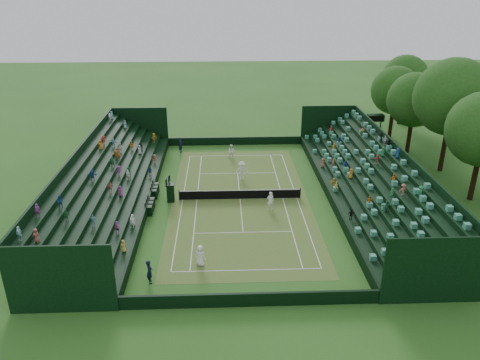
# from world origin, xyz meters

# --- Properties ---
(ground) EXTENTS (160.00, 160.00, 0.00)m
(ground) POSITION_xyz_m (0.00, 0.00, 0.00)
(ground) COLOR #2A5B1D
(ground) RESTS_ON ground
(court_surface) EXTENTS (12.97, 26.77, 0.01)m
(court_surface) POSITION_xyz_m (0.00, 0.00, 0.01)
(court_surface) COLOR #3A7828
(court_surface) RESTS_ON ground
(perimeter_wall_north) EXTENTS (17.17, 0.20, 1.00)m
(perimeter_wall_north) POSITION_xyz_m (0.00, 15.88, 0.50)
(perimeter_wall_north) COLOR black
(perimeter_wall_north) RESTS_ON ground
(perimeter_wall_south) EXTENTS (17.17, 0.20, 1.00)m
(perimeter_wall_south) POSITION_xyz_m (0.00, -15.88, 0.50)
(perimeter_wall_south) COLOR black
(perimeter_wall_south) RESTS_ON ground
(perimeter_wall_east) EXTENTS (0.20, 31.77, 1.00)m
(perimeter_wall_east) POSITION_xyz_m (8.48, 0.00, 0.50)
(perimeter_wall_east) COLOR black
(perimeter_wall_east) RESTS_ON ground
(perimeter_wall_west) EXTENTS (0.20, 31.77, 1.00)m
(perimeter_wall_west) POSITION_xyz_m (-8.48, 0.00, 0.50)
(perimeter_wall_west) COLOR black
(perimeter_wall_west) RESTS_ON ground
(north_grandstand) EXTENTS (6.60, 32.00, 4.90)m
(north_grandstand) POSITION_xyz_m (12.66, 0.00, 1.55)
(north_grandstand) COLOR black
(north_grandstand) RESTS_ON ground
(south_grandstand) EXTENTS (6.60, 32.00, 4.90)m
(south_grandstand) POSITION_xyz_m (-12.66, 0.00, 1.55)
(south_grandstand) COLOR black
(south_grandstand) RESTS_ON ground
(tennis_net) EXTENTS (11.67, 0.10, 1.06)m
(tennis_net) POSITION_xyz_m (0.00, 0.00, 0.53)
(tennis_net) COLOR black
(tennis_net) RESTS_ON ground
(scoreboard_tower) EXTENTS (2.00, 1.00, 3.70)m
(scoreboard_tower) POSITION_xyz_m (17.75, 16.00, 3.14)
(scoreboard_tower) COLOR black
(scoreboard_tower) RESTS_ON ground
(tree_row) EXTENTS (9.72, 36.01, 12.22)m
(tree_row) POSITION_xyz_m (22.29, 8.38, 7.01)
(tree_row) COLOR black
(tree_row) RESTS_ON ground
(umpire_chair) EXTENTS (0.85, 0.85, 2.68)m
(umpire_chair) POSITION_xyz_m (-6.58, -0.20, 1.14)
(umpire_chair) COLOR black
(umpire_chair) RESTS_ON ground
(courtside_chairs) EXTENTS (0.60, 5.56, 1.30)m
(courtside_chairs) POSITION_xyz_m (-8.25, -0.46, 0.49)
(courtside_chairs) COLOR black
(courtside_chairs) RESTS_ON ground
(player_near_west) EXTENTS (0.95, 0.82, 1.65)m
(player_near_west) POSITION_xyz_m (-3.37, -11.08, 0.83)
(player_near_west) COLOR white
(player_near_west) RESTS_ON ground
(player_near_east) EXTENTS (0.69, 0.49, 1.78)m
(player_near_east) POSITION_xyz_m (2.68, -2.30, 0.89)
(player_near_east) COLOR white
(player_near_east) RESTS_ON ground
(player_far_west) EXTENTS (0.99, 0.88, 1.69)m
(player_far_west) POSITION_xyz_m (-0.54, 11.03, 0.85)
(player_far_west) COLOR white
(player_far_west) RESTS_ON ground
(player_far_east) EXTENTS (1.38, 0.92, 1.99)m
(player_far_east) POSITION_xyz_m (0.39, 4.80, 1.00)
(player_far_east) COLOR white
(player_far_east) RESTS_ON ground
(line_judge_north) EXTENTS (0.59, 0.76, 1.85)m
(line_judge_north) POSITION_xyz_m (-6.64, 13.41, 0.92)
(line_judge_north) COLOR black
(line_judge_north) RESTS_ON ground
(line_judge_south) EXTENTS (0.56, 0.73, 1.78)m
(line_judge_south) POSITION_xyz_m (-6.79, -13.06, 0.89)
(line_judge_south) COLOR black
(line_judge_south) RESTS_ON ground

